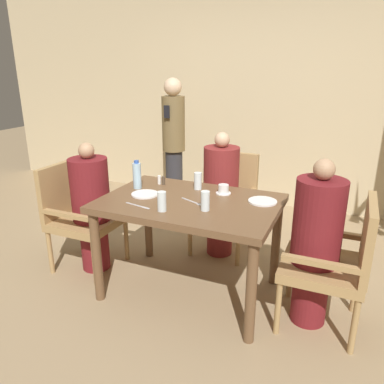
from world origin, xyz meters
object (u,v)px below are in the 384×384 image
at_px(chair_left_side, 79,212).
at_px(standing_host, 174,142).
at_px(glass_tall_mid, 162,201).
at_px(chair_far_side, 225,198).
at_px(plate_main_right, 145,194).
at_px(glass_tall_far, 205,201).
at_px(diner_in_far_chair, 221,194).
at_px(diner_in_right_chair, 316,243).
at_px(teacup_with_saucer, 223,190).
at_px(chair_right_side, 337,259).
at_px(glass_tall_near, 198,181).
at_px(water_bottle, 137,175).
at_px(diner_in_left_chair, 91,206).
at_px(plate_main_left, 263,201).

bearing_deg(chair_left_side, standing_host, 84.89).
relative_size(chair_left_side, glass_tall_mid, 6.73).
relative_size(chair_far_side, plate_main_right, 4.43).
relative_size(plate_main_right, glass_tall_far, 1.52).
xyz_separation_m(diner_in_far_chair, diner_in_right_chair, (0.91, -0.70, 0.00)).
bearing_deg(diner_in_far_chair, teacup_with_saucer, -68.77).
bearing_deg(chair_left_side, diner_in_far_chair, 33.73).
xyz_separation_m(chair_far_side, plate_main_right, (-0.36, -0.87, 0.26)).
bearing_deg(teacup_with_saucer, diner_in_right_chair, -18.23).
bearing_deg(chair_right_side, teacup_with_saucer, 164.60).
distance_m(chair_far_side, glass_tall_near, 0.67).
bearing_deg(teacup_with_saucer, standing_host, 129.03).
relative_size(plate_main_right, glass_tall_near, 1.52).
relative_size(diner_in_far_chair, plate_main_right, 5.57).
distance_m(diner_in_far_chair, diner_in_right_chair, 1.15).
bearing_deg(water_bottle, chair_right_side, -3.41).
bearing_deg(glass_tall_near, glass_tall_far, -61.10).
height_order(diner_in_right_chair, water_bottle, diner_in_right_chair).
xyz_separation_m(standing_host, water_bottle, (0.41, -1.49, 0.02)).
bearing_deg(diner_in_left_chair, standing_host, 90.03).
height_order(diner_in_left_chair, glass_tall_mid, diner_in_left_chair).
height_order(water_bottle, glass_tall_far, water_bottle).
xyz_separation_m(diner_in_left_chair, plate_main_left, (1.41, 0.18, 0.19)).
bearing_deg(glass_tall_near, water_bottle, -159.34).
relative_size(diner_in_far_chair, glass_tall_near, 8.48).
height_order(diner_in_far_chair, glass_tall_far, diner_in_far_chair).
bearing_deg(glass_tall_mid, water_bottle, 138.86).
bearing_deg(diner_in_left_chair, chair_left_side, 180.00).
relative_size(diner_in_left_chair, water_bottle, 4.88).
height_order(diner_in_left_chair, diner_in_right_chair, diner_in_right_chair).
distance_m(chair_far_side, plate_main_left, 0.88).
xyz_separation_m(chair_left_side, plate_main_right, (0.69, -0.03, 0.26)).
bearing_deg(plate_main_right, diner_in_left_chair, 177.01).
height_order(chair_left_side, diner_in_far_chair, diner_in_far_chair).
distance_m(plate_main_right, glass_tall_mid, 0.37).
xyz_separation_m(chair_far_side, water_bottle, (-0.50, -0.75, 0.37)).
bearing_deg(chair_left_side, chair_far_side, 38.77).
distance_m(diner_in_left_chair, teacup_with_saucer, 1.14).
bearing_deg(plate_main_right, diner_in_right_chair, 1.29).
xyz_separation_m(chair_left_side, glass_tall_mid, (0.97, -0.27, 0.33)).
bearing_deg(diner_in_far_chair, glass_tall_far, -78.00).
bearing_deg(standing_host, diner_in_far_chair, -44.11).
distance_m(chair_far_side, standing_host, 1.22).
xyz_separation_m(teacup_with_saucer, glass_tall_mid, (-0.27, -0.51, 0.04)).
bearing_deg(standing_host, chair_far_side, -39.10).
height_order(plate_main_left, glass_tall_mid, glass_tall_mid).
bearing_deg(plate_main_right, chair_far_side, 67.51).
height_order(chair_left_side, water_bottle, water_bottle).
relative_size(chair_left_side, diner_in_left_chair, 0.82).
height_order(teacup_with_saucer, glass_tall_far, glass_tall_far).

